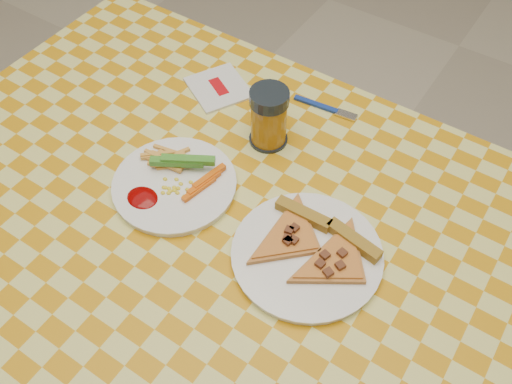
{
  "coord_description": "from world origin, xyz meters",
  "views": [
    {
      "loc": [
        0.4,
        -0.48,
        1.59
      ],
      "look_at": [
        0.04,
        0.06,
        0.78
      ],
      "focal_mm": 40.0,
      "sensor_mm": 36.0,
      "label": 1
    }
  ],
  "objects_px": {
    "table": "(221,233)",
    "plate_right": "(307,255)",
    "plate_left": "(175,185)",
    "drink_glass": "(269,118)"
  },
  "relations": [
    {
      "from": "table",
      "to": "plate_right",
      "type": "relative_size",
      "value": 5.02
    },
    {
      "from": "table",
      "to": "plate_left",
      "type": "relative_size",
      "value": 5.59
    },
    {
      "from": "table",
      "to": "plate_right",
      "type": "distance_m",
      "value": 0.2
    },
    {
      "from": "plate_right",
      "to": "drink_glass",
      "type": "xyz_separation_m",
      "value": [
        -0.21,
        0.2,
        0.06
      ]
    },
    {
      "from": "plate_left",
      "to": "plate_right",
      "type": "distance_m",
      "value": 0.29
    },
    {
      "from": "plate_left",
      "to": "plate_right",
      "type": "height_order",
      "value": "same"
    },
    {
      "from": "table",
      "to": "plate_left",
      "type": "xyz_separation_m",
      "value": [
        -0.1,
        -0.0,
        0.08
      ]
    },
    {
      "from": "plate_right",
      "to": "drink_glass",
      "type": "relative_size",
      "value": 2.02
    },
    {
      "from": "table",
      "to": "drink_glass",
      "type": "relative_size",
      "value": 10.13
    },
    {
      "from": "table",
      "to": "drink_glass",
      "type": "bearing_deg",
      "value": 96.18
    }
  ]
}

